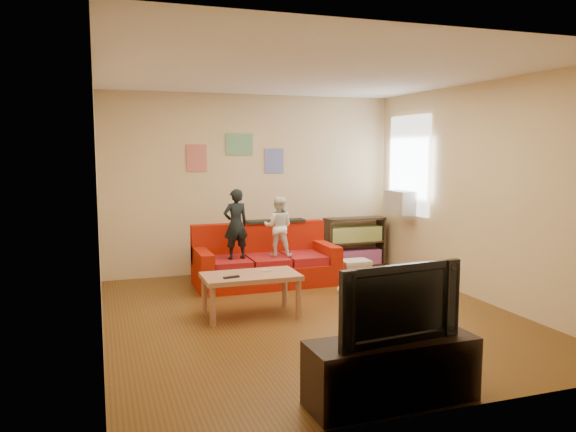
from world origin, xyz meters
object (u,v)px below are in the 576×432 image
object	(u,v)px
tv_stand	(392,371)
television	(393,301)
sofa	(265,263)
coffee_table	(251,280)
child_b	(278,227)
file_box	(355,270)
child_a	(236,224)
bookshelf	(354,244)

from	to	relation	value
tv_stand	television	xyz separation A→B (m)	(0.00, 0.00, 0.54)
sofa	tv_stand	distance (m)	3.89
coffee_table	child_b	bearing A→B (deg)	59.87
child_b	coffee_table	bearing A→B (deg)	82.91
sofa	file_box	world-z (taller)	sofa
television	tv_stand	bearing A→B (deg)	0.00
child_a	file_box	bearing A→B (deg)	170.71
sofa	child_b	xyz separation A→B (m)	(0.15, -0.17, 0.54)
child_b	file_box	bearing A→B (deg)	-159.35
child_b	tv_stand	size ratio (longest dim) A/B	0.64
child_a	child_b	world-z (taller)	child_a
file_box	tv_stand	distance (m)	3.95
bookshelf	file_box	distance (m)	0.99
bookshelf	television	bearing A→B (deg)	-112.26
child_a	file_box	xyz separation A→B (m)	(1.75, -0.05, -0.74)
file_box	television	xyz separation A→B (m)	(-1.46, -3.67, 0.63)
child_a	television	distance (m)	3.73
sofa	child_b	distance (m)	0.58
child_b	bookshelf	bearing A→B (deg)	-128.77
child_b	coffee_table	size ratio (longest dim) A/B	0.77
sofa	bookshelf	distance (m)	1.83
child_b	file_box	size ratio (longest dim) A/B	1.97
child_b	tv_stand	xyz separation A→B (m)	(-0.31, -3.72, -0.58)
bookshelf	file_box	size ratio (longest dim) A/B	2.35
television	child_a	bearing A→B (deg)	88.28
coffee_table	television	bearing A→B (deg)	-80.11
coffee_table	bookshelf	distance (m)	3.11
coffee_table	bookshelf	size ratio (longest dim) A/B	1.10
coffee_table	tv_stand	size ratio (longest dim) A/B	0.83
child_b	television	world-z (taller)	child_b
child_a	television	world-z (taller)	child_a
coffee_table	tv_stand	world-z (taller)	same
file_box	coffee_table	bearing A→B (deg)	-147.05
bookshelf	tv_stand	world-z (taller)	bookshelf
file_box	tv_stand	bearing A→B (deg)	-111.64
file_box	television	distance (m)	4.00
child_b	television	size ratio (longest dim) A/B	0.81
child_b	file_box	distance (m)	1.33
sofa	child_a	bearing A→B (deg)	-159.74
coffee_table	tv_stand	bearing A→B (deg)	-80.11
file_box	television	bearing A→B (deg)	-111.64
bookshelf	tv_stand	size ratio (longest dim) A/B	0.76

